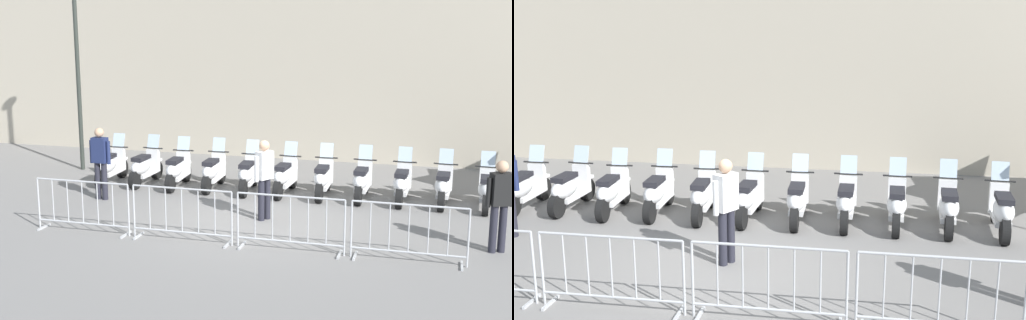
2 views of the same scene
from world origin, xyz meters
TOP-DOWN VIEW (x-y plane):
  - ground_plane at (0.00, 0.00)m, footprint 120.00×120.00m
  - motorcycle_0 at (-4.41, 2.82)m, footprint 0.56×1.73m
  - motorcycle_1 at (-3.47, 2.81)m, footprint 0.62×1.72m
  - motorcycle_2 at (-2.54, 2.63)m, footprint 0.56×1.72m
  - motorcycle_3 at (-1.60, 2.60)m, footprint 0.56×1.73m
  - motorcycle_4 at (-0.67, 2.45)m, footprint 0.56×1.72m
  - motorcycle_5 at (0.26, 2.36)m, footprint 0.64×1.72m
  - motorcycle_6 at (1.20, 2.28)m, footprint 0.56×1.73m
  - motorcycle_7 at (2.13, 2.19)m, footprint 0.60×1.72m
  - motorcycle_8 at (3.06, 2.08)m, footprint 0.62×1.72m
  - motorcycle_9 at (4.00, 1.99)m, footprint 0.64×1.72m
  - motorcycle_10 at (4.92, 1.82)m, footprint 0.64×1.72m
  - barrier_segment_0 at (-3.38, -1.29)m, footprint 2.05×0.65m
  - barrier_segment_1 at (-1.25, -1.53)m, footprint 2.05×0.65m
  - barrier_segment_2 at (0.88, -1.76)m, footprint 2.05×0.65m
  - barrier_segment_3 at (3.01, -2.00)m, footprint 2.05×0.65m
  - street_lamp at (-5.84, 4.30)m, footprint 0.36×0.36m
  - officer_near_row_end at (0.10, 0.18)m, footprint 0.39×0.46m
  - officer_mid_plaza at (-4.01, 1.22)m, footprint 0.54×0.28m
  - officer_by_barriers at (4.66, -1.19)m, footprint 0.53×0.32m

SIDE VIEW (x-z plane):
  - ground_plane at x=0.00m, z-range 0.00..0.00m
  - motorcycle_0 at x=-4.41m, z-range -0.16..1.07m
  - motorcycle_1 at x=-3.47m, z-range -0.16..1.07m
  - motorcycle_2 at x=-2.54m, z-range -0.16..1.07m
  - motorcycle_3 at x=-1.60m, z-range -0.16..1.07m
  - motorcycle_4 at x=-0.67m, z-range -0.16..1.07m
  - motorcycle_5 at x=0.26m, z-range -0.16..1.07m
  - motorcycle_6 at x=1.20m, z-range -0.16..1.07m
  - motorcycle_7 at x=2.13m, z-range -0.16..1.07m
  - motorcycle_8 at x=3.06m, z-range -0.16..1.07m
  - motorcycle_9 at x=4.00m, z-range -0.16..1.07m
  - motorcycle_10 at x=4.92m, z-range -0.16..1.07m
  - barrier_segment_0 at x=-3.38m, z-range -0.01..1.06m
  - barrier_segment_1 at x=-1.25m, z-range -0.01..1.06m
  - barrier_segment_2 at x=0.88m, z-range -0.01..1.06m
  - barrier_segment_3 at x=3.01m, z-range -0.01..1.06m
  - officer_near_row_end at x=0.10m, z-range 0.12..1.85m
  - officer_mid_plaza at x=-4.01m, z-range 0.12..1.85m
  - officer_by_barriers at x=4.66m, z-range 0.12..1.85m
  - street_lamp at x=-5.84m, z-range 0.59..6.10m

